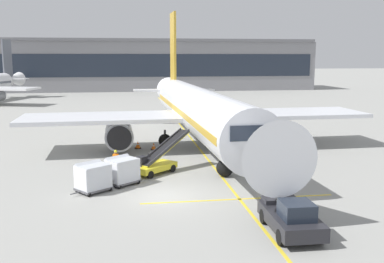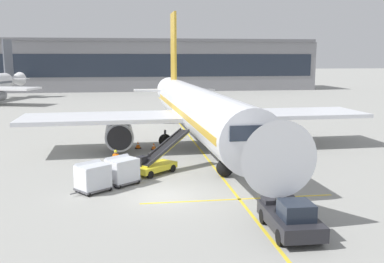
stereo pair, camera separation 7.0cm
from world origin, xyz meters
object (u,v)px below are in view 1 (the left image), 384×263
at_px(belt_loader, 157,162).
at_px(pushback_tug, 291,217).
at_px(baggage_cart_second, 93,176).
at_px(ground_crew_by_carts, 115,173).
at_px(safety_cone_engine_keepout, 154,146).
at_px(safety_cone_wingtip, 138,145).
at_px(ground_crew_by_loader, 116,160).
at_px(baggage_cart_lead, 122,170).
at_px(parked_airplane, 198,110).

xyz_separation_m(belt_loader, pushback_tug, (5.75, -12.46, -0.04)).
relative_size(baggage_cart_second, ground_crew_by_carts, 1.51).
distance_m(safety_cone_engine_keepout, safety_cone_wingtip, 1.64).
xyz_separation_m(ground_crew_by_loader, safety_cone_wingtip, (1.84, 8.76, -0.67)).
bearing_deg(ground_crew_by_carts, ground_crew_by_loader, 90.57).
distance_m(baggage_cart_lead, safety_cone_engine_keepout, 11.49).
bearing_deg(baggage_cart_second, ground_crew_by_loader, 73.24).
bearing_deg(ground_crew_by_carts, safety_cone_engine_keepout, 74.65).
bearing_deg(safety_cone_wingtip, pushback_tug, -72.32).
xyz_separation_m(baggage_cart_lead, ground_crew_by_loader, (-0.48, 3.13, -0.00)).
relative_size(baggage_cart_lead, baggage_cart_second, 1.00).
bearing_deg(baggage_cart_lead, pushback_tug, -49.81).
bearing_deg(belt_loader, safety_cone_wingtip, 97.22).
bearing_deg(safety_cone_wingtip, baggage_cart_lead, -96.54).
bearing_deg(belt_loader, safety_cone_engine_keepout, 88.10).
xyz_separation_m(belt_loader, ground_crew_by_loader, (-3.01, 0.47, 0.14)).
relative_size(belt_loader, pushback_tug, 1.08).
distance_m(belt_loader, baggage_cart_second, 5.98).
height_order(parked_airplane, safety_cone_wingtip, parked_airplane).
bearing_deg(safety_cone_wingtip, belt_loader, -82.78).
bearing_deg(ground_crew_by_carts, baggage_cart_lead, 58.93).
xyz_separation_m(belt_loader, safety_cone_wingtip, (-1.17, 9.24, -0.53)).
bearing_deg(belt_loader, baggage_cart_second, -137.12).
xyz_separation_m(ground_crew_by_loader, safety_cone_engine_keepout, (3.29, 8.00, -0.69)).
relative_size(belt_loader, ground_crew_by_loader, 2.74).
relative_size(parked_airplane, baggage_cart_lead, 16.34).
xyz_separation_m(pushback_tug, safety_cone_wingtip, (-6.92, 21.70, -0.49)).
xyz_separation_m(parked_airplane, baggage_cart_lead, (-7.05, -11.37, -2.61)).
bearing_deg(ground_crew_by_loader, pushback_tug, -55.89).
relative_size(ground_crew_by_carts, safety_cone_engine_keepout, 2.72).
height_order(pushback_tug, ground_crew_by_carts, pushback_tug).
relative_size(parked_airplane, pushback_tug, 9.72).
height_order(parked_airplane, ground_crew_by_loader, parked_airplane).
relative_size(parked_airplane, baggage_cart_second, 16.34).
distance_m(belt_loader, safety_cone_wingtip, 9.33).
bearing_deg(baggage_cart_lead, safety_cone_wingtip, 83.46).
height_order(belt_loader, ground_crew_by_carts, belt_loader).
relative_size(belt_loader, ground_crew_by_carts, 2.74).
xyz_separation_m(ground_crew_by_carts, safety_cone_engine_keepout, (3.25, 11.85, -0.69)).
bearing_deg(parked_airplane, belt_loader, -117.37).
bearing_deg(pushback_tug, belt_loader, 114.76).
height_order(parked_airplane, baggage_cart_lead, parked_airplane).
distance_m(parked_airplane, ground_crew_by_carts, 14.47).
height_order(baggage_cart_second, ground_crew_by_loader, baggage_cart_second).
xyz_separation_m(ground_crew_by_carts, safety_cone_wingtip, (1.80, 12.62, -0.67)).
height_order(baggage_cart_second, pushback_tug, baggage_cart_second).
xyz_separation_m(baggage_cart_lead, baggage_cart_second, (-1.84, -1.41, 0.00)).
relative_size(belt_loader, safety_cone_wingtip, 6.99).
xyz_separation_m(belt_loader, safety_cone_engine_keepout, (0.28, 8.47, -0.55)).
relative_size(belt_loader, baggage_cart_second, 1.81).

